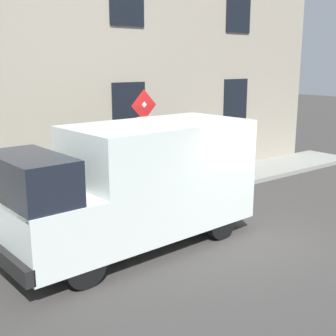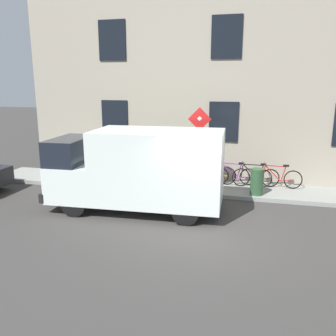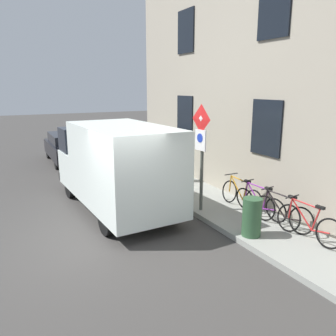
% 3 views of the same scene
% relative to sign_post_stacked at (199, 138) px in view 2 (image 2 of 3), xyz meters
% --- Properties ---
extents(ground_plane, '(80.00, 80.00, 0.00)m').
position_rel_sign_post_stacked_xyz_m(ground_plane, '(-2.80, -0.64, -2.03)').
color(ground_plane, '#3B3937').
extents(sidewalk_slab, '(1.90, 17.91, 0.14)m').
position_rel_sign_post_stacked_xyz_m(sidewalk_slab, '(0.74, -0.64, -1.96)').
color(sidewalk_slab, gray).
rests_on(sidewalk_slab, ground_plane).
extents(building_facade, '(0.75, 15.91, 7.55)m').
position_rel_sign_post_stacked_xyz_m(building_facade, '(2.03, -0.64, 1.75)').
color(building_facade, '#A49A88').
rests_on(building_facade, ground_plane).
extents(sign_post_stacked, '(0.16, 0.56, 2.80)m').
position_rel_sign_post_stacked_xyz_m(sign_post_stacked, '(0.00, 0.00, 0.00)').
color(sign_post_stacked, '#474C47').
rests_on(sign_post_stacked, sidewalk_slab).
extents(delivery_van, '(2.25, 5.42, 2.50)m').
position_rel_sign_post_stacked_xyz_m(delivery_van, '(-1.91, 1.52, -0.69)').
color(delivery_van, white).
rests_on(delivery_van, ground_plane).
extents(bicycle_red, '(0.46, 1.72, 0.89)m').
position_rel_sign_post_stacked_xyz_m(bicycle_red, '(1.14, -2.71, -1.52)').
color(bicycle_red, black).
rests_on(bicycle_red, sidewalk_slab).
extents(bicycle_black, '(0.48, 1.71, 0.89)m').
position_rel_sign_post_stacked_xyz_m(bicycle_black, '(1.13, -1.93, -1.52)').
color(bicycle_black, black).
rests_on(bicycle_black, sidewalk_slab).
extents(bicycle_purple, '(0.46, 1.71, 0.89)m').
position_rel_sign_post_stacked_xyz_m(bicycle_purple, '(1.14, -1.15, -1.52)').
color(bicycle_purple, black).
rests_on(bicycle_purple, sidewalk_slab).
extents(bicycle_orange, '(0.46, 1.71, 0.89)m').
position_rel_sign_post_stacked_xyz_m(bicycle_orange, '(1.14, -0.36, -1.52)').
color(bicycle_orange, black).
rests_on(bicycle_orange, sidewalk_slab).
extents(pedestrian, '(0.46, 0.47, 1.72)m').
position_rel_sign_post_stacked_xyz_m(pedestrian, '(0.53, 3.09, -0.96)').
color(pedestrian, '#262B47').
rests_on(pedestrian, sidewalk_slab).
extents(litter_bin, '(0.44, 0.44, 0.90)m').
position_rel_sign_post_stacked_xyz_m(litter_bin, '(0.14, -1.98, -1.44)').
color(litter_bin, '#2D5133').
rests_on(litter_bin, sidewalk_slab).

